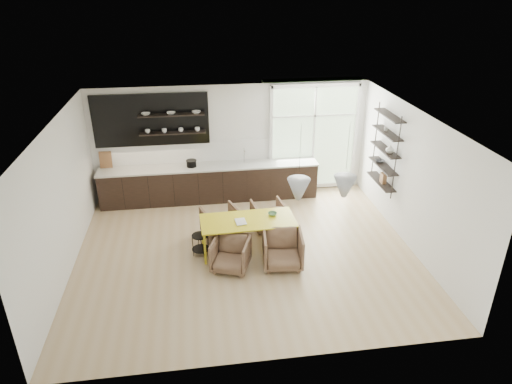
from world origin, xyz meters
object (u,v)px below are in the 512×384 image
object	(u,v)px
armchair_back_left	(221,223)
armchair_front_left	(231,254)
armchair_back_right	(268,215)
wire_stool	(200,242)
dining_table	(248,222)
armchair_front_right	(283,250)

from	to	relation	value
armchair_back_left	armchair_front_left	world-z (taller)	armchair_back_left
armchair_back_right	wire_stool	distance (m)	1.82
dining_table	armchair_back_right	distance (m)	1.09
armchair_back_right	armchair_front_left	distance (m)	1.80
armchair_back_left	wire_stool	xyz separation A→B (m)	(-0.47, -0.65, -0.05)
armchair_back_right	armchair_front_right	distance (m)	1.54
armchair_front_right	wire_stool	distance (m)	1.73
dining_table	armchair_back_left	world-z (taller)	dining_table
armchair_back_left	armchair_front_left	bearing A→B (deg)	77.36
armchair_front_right	wire_stool	bearing A→B (deg)	164.83
armchair_back_left	armchair_front_right	distance (m)	1.71
armchair_back_left	armchair_back_right	size ratio (longest dim) A/B	1.09
armchair_back_left	armchair_front_right	bearing A→B (deg)	114.33
dining_table	wire_stool	size ratio (longest dim) A/B	4.31
dining_table	wire_stool	distance (m)	1.07
armchair_back_right	armchair_front_right	bearing A→B (deg)	84.45
armchair_front_left	wire_stool	distance (m)	0.83
armchair_back_left	armchair_front_left	distance (m)	1.25
armchair_front_left	wire_stool	bearing A→B (deg)	153.87
dining_table	armchair_back_left	bearing A→B (deg)	129.48
armchair_back_right	armchair_back_left	bearing A→B (deg)	6.32
armchair_back_left	wire_stool	bearing A→B (deg)	36.40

